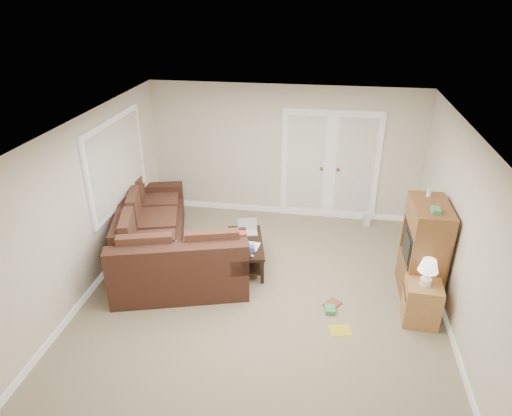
% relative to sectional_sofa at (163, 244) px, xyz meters
% --- Properties ---
extents(floor, '(5.50, 5.50, 0.00)m').
position_rel_sectional_sofa_xyz_m(floor, '(1.69, -0.63, -0.36)').
color(floor, gray).
rests_on(floor, ground).
extents(ceiling, '(5.00, 5.50, 0.02)m').
position_rel_sectional_sofa_xyz_m(ceiling, '(1.69, -0.63, 2.14)').
color(ceiling, white).
rests_on(ceiling, wall_back).
extents(wall_left, '(0.02, 5.50, 2.50)m').
position_rel_sectional_sofa_xyz_m(wall_left, '(-0.81, -0.63, 0.89)').
color(wall_left, beige).
rests_on(wall_left, floor).
extents(wall_right, '(0.02, 5.50, 2.50)m').
position_rel_sectional_sofa_xyz_m(wall_right, '(4.19, -0.63, 0.89)').
color(wall_right, beige).
rests_on(wall_right, floor).
extents(wall_back, '(5.00, 0.02, 2.50)m').
position_rel_sectional_sofa_xyz_m(wall_back, '(1.69, 2.12, 0.89)').
color(wall_back, beige).
rests_on(wall_back, floor).
extents(wall_front, '(5.00, 0.02, 2.50)m').
position_rel_sectional_sofa_xyz_m(wall_front, '(1.69, -3.38, 0.89)').
color(wall_front, beige).
rests_on(wall_front, floor).
extents(baseboards, '(5.00, 5.50, 0.10)m').
position_rel_sectional_sofa_xyz_m(baseboards, '(1.69, -0.63, -0.31)').
color(baseboards, silver).
rests_on(baseboards, floor).
extents(french_doors, '(1.80, 0.05, 2.13)m').
position_rel_sectional_sofa_xyz_m(french_doors, '(2.54, 2.08, 0.68)').
color(french_doors, silver).
rests_on(french_doors, floor).
extents(window_left, '(0.05, 1.92, 1.42)m').
position_rel_sectional_sofa_xyz_m(window_left, '(-0.78, 0.37, 1.19)').
color(window_left, silver).
rests_on(window_left, wall_left).
extents(sectional_sofa, '(2.70, 3.10, 0.91)m').
position_rel_sectional_sofa_xyz_m(sectional_sofa, '(0.00, 0.00, 0.00)').
color(sectional_sofa, '#3D2117').
rests_on(sectional_sofa, floor).
extents(coffee_table, '(0.76, 1.16, 0.73)m').
position_rel_sectional_sofa_xyz_m(coffee_table, '(1.30, 0.16, -0.12)').
color(coffee_table, black).
rests_on(coffee_table, floor).
extents(tv_armoire, '(0.50, 0.90, 1.54)m').
position_rel_sectional_sofa_xyz_m(tv_armoire, '(3.89, -0.18, 0.37)').
color(tv_armoire, brown).
rests_on(tv_armoire, floor).
extents(side_cabinet, '(0.48, 0.48, 0.96)m').
position_rel_sectional_sofa_xyz_m(side_cabinet, '(3.83, -0.80, -0.01)').
color(side_cabinet, '#AA763E').
rests_on(side_cabinet, floor).
extents(space_heater, '(0.12, 0.11, 0.27)m').
position_rel_sectional_sofa_xyz_m(space_heater, '(3.29, 1.82, -0.22)').
color(space_heater, silver).
rests_on(space_heater, floor).
extents(floor_magazine, '(0.32, 0.28, 0.01)m').
position_rel_sectional_sofa_xyz_m(floor_magazine, '(2.80, -1.17, -0.35)').
color(floor_magazine, gold).
rests_on(floor_magazine, floor).
extents(floor_greenbox, '(0.15, 0.19, 0.07)m').
position_rel_sectional_sofa_xyz_m(floor_greenbox, '(2.65, -0.81, -0.32)').
color(floor_greenbox, '#3F8A55').
rests_on(floor_greenbox, floor).
extents(floor_book, '(0.29, 0.30, 0.02)m').
position_rel_sectional_sofa_xyz_m(floor_book, '(2.61, -0.60, -0.35)').
color(floor_book, brown).
rests_on(floor_book, floor).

